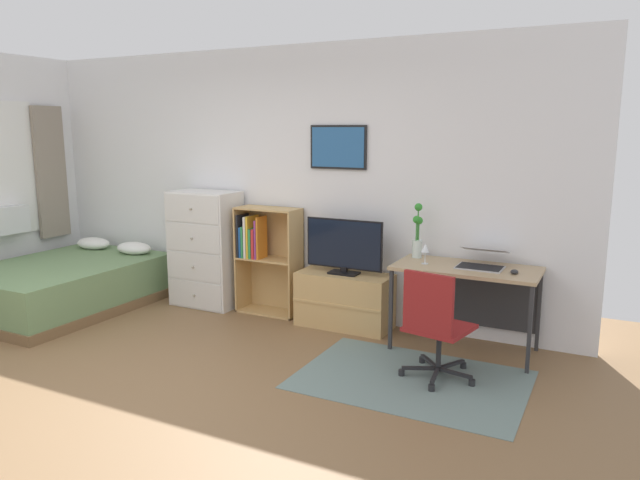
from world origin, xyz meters
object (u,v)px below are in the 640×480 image
at_px(bamboo_vase, 418,234).
at_px(office_chair, 434,323).
at_px(laptop, 482,259).
at_px(wine_glass, 425,249).
at_px(bed, 64,285).
at_px(desk, 468,280).
at_px(computer_mouse, 514,272).
at_px(dresser, 206,249).
at_px(tv_stand, 345,300).
at_px(television, 344,247).
at_px(bookshelf, 264,253).

bearing_deg(bamboo_vase, office_chair, -64.19).
xyz_separation_m(laptop, wine_glass, (-0.46, -0.13, 0.07)).
bearing_deg(laptop, bed, -168.98).
bearing_deg(desk, computer_mouse, -19.89).
height_order(bed, bamboo_vase, bamboo_vase).
bearing_deg(bed, office_chair, -0.85).
relative_size(desk, wine_glass, 6.66).
xyz_separation_m(laptop, bamboo_vase, (-0.60, 0.09, 0.15)).
bearing_deg(bamboo_vase, dresser, -178.11).
height_order(tv_stand, wine_glass, wine_glass).
relative_size(bed, computer_mouse, 18.96).
distance_m(tv_stand, bamboo_vase, 0.98).
bearing_deg(tv_stand, television, -90.00).
bearing_deg(desk, laptop, -3.60).
height_order(bookshelf, desk, bookshelf).
distance_m(television, bamboo_vase, 0.71).
distance_m(dresser, office_chair, 2.89).
bearing_deg(tv_stand, bookshelf, 176.59).
bearing_deg(office_chair, desk, 97.52).
bearing_deg(dresser, television, -0.25).
bearing_deg(dresser, computer_mouse, -2.70).
distance_m(computer_mouse, wine_glass, 0.76).
height_order(bookshelf, television, bookshelf).
bearing_deg(dresser, wine_glass, -3.33).
bearing_deg(bamboo_vase, wine_glass, -57.11).
relative_size(dresser, bamboo_vase, 2.51).
bearing_deg(television, bamboo_vase, 6.95).
distance_m(tv_stand, desk, 1.23).
relative_size(office_chair, laptop, 2.08).
bearing_deg(tv_stand, wine_glass, -10.80).
xyz_separation_m(bed, dresser, (1.30, 0.77, 0.37)).
xyz_separation_m(computer_mouse, bamboo_vase, (-0.89, 0.23, 0.20)).
bearing_deg(tv_stand, dresser, -179.47).
bearing_deg(laptop, computer_mouse, -24.68).
height_order(bookshelf, laptop, bookshelf).
distance_m(office_chair, computer_mouse, 0.86).
distance_m(desk, bamboo_vase, 0.61).
relative_size(bookshelf, wine_glass, 6.12).
height_order(computer_mouse, bamboo_vase, bamboo_vase).
height_order(computer_mouse, wine_glass, wine_glass).
xyz_separation_m(tv_stand, wine_glass, (0.83, -0.16, 0.61)).
xyz_separation_m(dresser, wine_glass, (2.47, -0.14, 0.26)).
xyz_separation_m(television, computer_mouse, (1.58, -0.14, -0.03)).
xyz_separation_m(bookshelf, bamboo_vase, (1.63, 0.01, 0.33)).
distance_m(bed, bookshelf, 2.19).
bearing_deg(computer_mouse, bamboo_vase, 165.57).
xyz_separation_m(bookshelf, tv_stand, (0.95, -0.06, -0.36)).
bearing_deg(laptop, bamboo_vase, 172.23).
height_order(television, laptop, television).
height_order(dresser, tv_stand, dresser).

